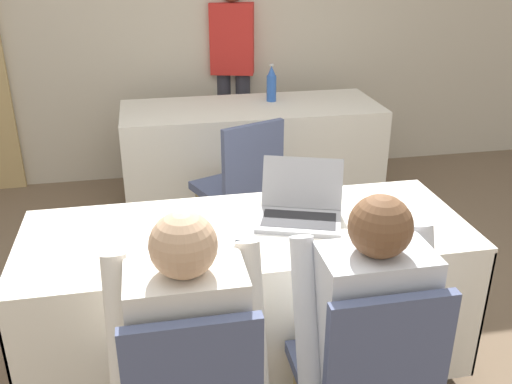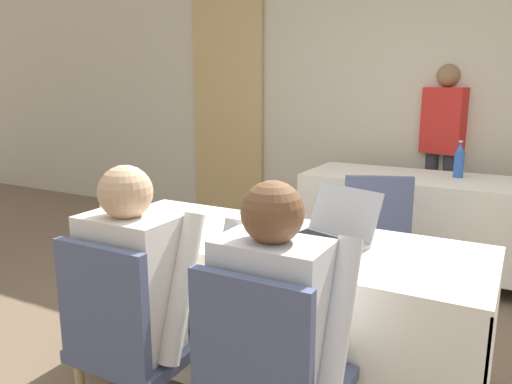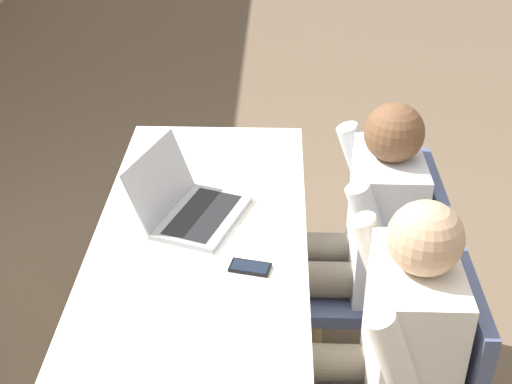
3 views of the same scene
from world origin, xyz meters
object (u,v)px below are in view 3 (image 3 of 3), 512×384
cell_phone (250,267)px  person_white_shirt (361,233)px  person_checkered_shirt (381,353)px  laptop (190,206)px  chair_near_right (386,269)px

cell_phone → person_white_shirt: 0.53m
person_checkered_shirt → person_white_shirt: (0.60, 0.00, 0.00)m
laptop → cell_phone: (-0.29, -0.22, -0.04)m
laptop → chair_near_right: bearing=-65.8°
person_white_shirt → cell_phone: bearing=-47.9°
chair_near_right → person_checkered_shirt: bearing=-9.7°
cell_phone → person_checkered_shirt: size_ratio=0.12×
cell_phone → person_white_shirt: size_ratio=0.12×
cell_phone → laptop: bearing=49.2°
chair_near_right → person_checkered_shirt: 0.63m
chair_near_right → person_checkered_shirt: size_ratio=0.77×
cell_phone → person_white_shirt: bearing=-35.9°
laptop → cell_phone: size_ratio=3.19×
laptop → person_checkered_shirt: person_checkered_shirt is taller
laptop → person_white_shirt: (0.06, -0.60, -0.14)m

